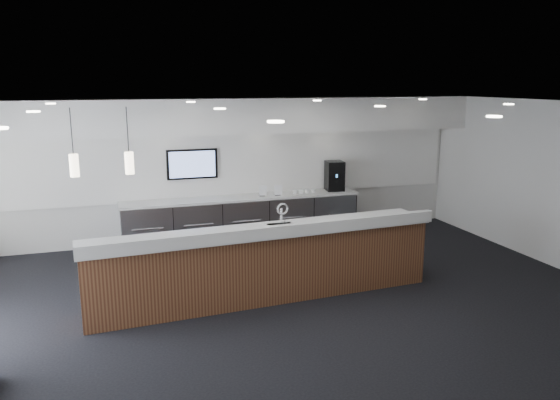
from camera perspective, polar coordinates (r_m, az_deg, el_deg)
name	(u,v)px	position (r m, az deg, el deg)	size (l,w,h in m)	color
ground	(302,305)	(8.46, 2.30, -10.87)	(10.00, 10.00, 0.00)	black
ceiling	(304,105)	(7.78, 2.49, 9.87)	(10.00, 8.00, 0.02)	black
back_wall	(238,168)	(11.75, -4.39, 3.33)	(10.00, 0.02, 3.00)	silver
soffit_bulkhead	(243,115)	(11.19, -3.93, 8.81)	(10.00, 0.90, 0.70)	white
alcove_panel	(238,164)	(11.71, -4.36, 3.79)	(9.80, 0.06, 1.40)	white
back_credenza	(243,218)	(11.62, -3.89, -1.92)	(5.06, 0.66, 0.95)	gray
wall_tv	(192,164)	(11.45, -9.17, 3.73)	(1.05, 0.08, 0.62)	black
pendant_left	(128,158)	(8.17, -15.64, 4.26)	(0.12, 0.12, 0.30)	beige
pendant_right	(76,160)	(8.17, -20.56, 3.93)	(0.12, 0.12, 0.30)	beige
ceiling_can_lights	(304,107)	(7.78, 2.49, 9.65)	(7.00, 5.00, 0.02)	white
service_counter	(264,262)	(8.53, -1.66, -6.54)	(5.54, 1.23, 1.49)	#482618
coffee_machine	(334,176)	(12.15, 5.71, 2.53)	(0.43, 0.52, 0.65)	black
info_sign_left	(263,191)	(11.52, -1.80, 0.96)	(0.16, 0.02, 0.22)	white
info_sign_right	(278,190)	(11.59, -0.17, 1.03)	(0.17, 0.02, 0.22)	white
cup_0	(313,191)	(11.88, 3.49, 0.99)	(0.11, 0.11, 0.10)	white
cup_1	(307,191)	(11.83, 2.85, 0.95)	(0.11, 0.11, 0.10)	white
cup_2	(301,191)	(11.78, 2.22, 0.91)	(0.11, 0.11, 0.10)	white
cup_3	(295,192)	(11.73, 1.58, 0.87)	(0.11, 0.11, 0.10)	white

